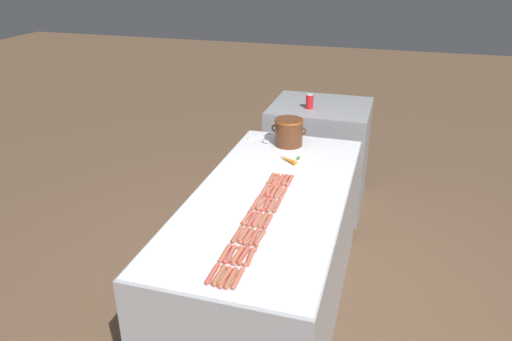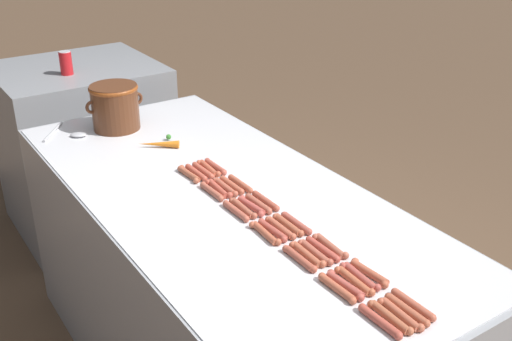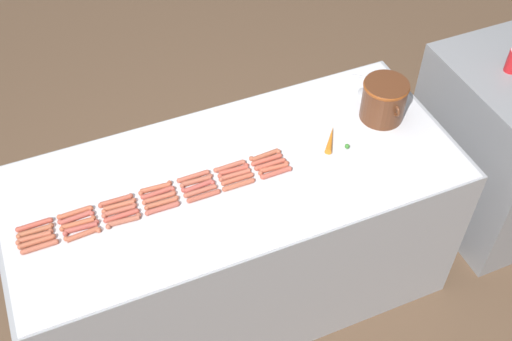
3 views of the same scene
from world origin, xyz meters
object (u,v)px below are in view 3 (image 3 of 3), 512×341
at_px(hot_dog_1, 75,212).
at_px(hot_dog_4, 193,176).
at_px(hot_dog_15, 78,223).
at_px(hot_dog_17, 159,198).
at_px(hot_dog_22, 81,228).
at_px(hot_dog_27, 274,168).
at_px(hot_dog_5, 230,166).
at_px(hot_dog_8, 76,218).
at_px(hot_dog_2, 116,201).
at_px(hot_dog_10, 158,193).
at_px(hot_dog_0, 34,225).
at_px(hot_dog_30, 124,221).
at_px(back_cabinet, 512,144).
at_px(hot_dog_28, 40,247).
at_px(hot_dog_3, 155,188).
at_px(hot_dog_24, 162,203).
at_px(hot_dog_29, 83,234).
at_px(hot_dog_18, 198,186).
at_px(hot_dog_23, 122,216).
at_px(hot_dog_7, 35,231).
at_px(hot_dog_12, 233,170).
at_px(hot_dog_11, 196,181).
at_px(bean_pot, 384,99).
at_px(hot_dog_13, 267,160).
at_px(hot_dog_25, 200,191).
at_px(hot_dog_26, 238,179).
at_px(serving_spoon, 366,88).
at_px(hot_dog_21, 37,242).
at_px(hot_dog_19, 235,175).
at_px(hot_dog_31, 163,208).
at_px(hot_dog_33, 239,185).
at_px(hot_dog_9, 119,205).
at_px(hot_dog_20, 270,164).
at_px(hot_dog_14, 35,237).
at_px(hot_dog_34, 276,173).
at_px(hot_dog_32, 204,196).

height_order(hot_dog_1, hot_dog_4, same).
relative_size(hot_dog_15, hot_dog_17, 1.00).
xyz_separation_m(hot_dog_22, hot_dog_27, (0.00, 0.86, 0.00)).
height_order(hot_dog_5, hot_dog_8, same).
height_order(hot_dog_2, hot_dog_10, same).
bearing_deg(hot_dog_0, hot_dog_4, 90.07).
bearing_deg(hot_dog_30, hot_dog_2, -178.80).
distance_m(back_cabinet, hot_dog_28, 2.54).
height_order(hot_dog_3, hot_dog_24, same).
relative_size(hot_dog_4, hot_dog_29, 1.00).
distance_m(back_cabinet, hot_dog_22, 2.37).
xyz_separation_m(hot_dog_2, hot_dog_18, (0.06, 0.35, 0.00)).
relative_size(hot_dog_15, hot_dog_23, 1.00).
relative_size(hot_dog_7, hot_dog_12, 1.00).
bearing_deg(hot_dog_23, hot_dog_30, 1.33).
bearing_deg(hot_dog_11, bean_pot, 93.60).
distance_m(hot_dog_5, hot_dog_18, 0.18).
bearing_deg(hot_dog_11, hot_dog_28, -82.51).
xyz_separation_m(hot_dog_10, hot_dog_13, (0.00, 0.51, 0.00)).
height_order(hot_dog_18, bean_pot, bean_pot).
bearing_deg(hot_dog_22, hot_dog_25, 89.75).
height_order(hot_dog_8, hot_dog_29, same).
distance_m(hot_dog_26, serving_spoon, 0.89).
bearing_deg(hot_dog_27, hot_dog_8, -94.06).
relative_size(hot_dog_21, hot_dog_29, 1.00).
bearing_deg(hot_dog_7, hot_dog_19, 88.07).
xyz_separation_m(hot_dog_27, hot_dog_31, (0.03, -0.52, 0.00)).
height_order(hot_dog_0, hot_dog_33, same).
relative_size(hot_dog_4, hot_dog_7, 1.00).
xyz_separation_m(hot_dog_9, hot_dog_18, (0.03, 0.34, 0.00)).
distance_m(hot_dog_12, hot_dog_20, 0.17).
distance_m(hot_dog_24, serving_spoon, 1.22).
xyz_separation_m(hot_dog_5, hot_dog_14, (0.06, -0.86, 0.00)).
distance_m(hot_dog_22, hot_dog_30, 0.17).
distance_m(hot_dog_26, hot_dog_31, 0.35).
height_order(hot_dog_28, hot_dog_30, same).
xyz_separation_m(hot_dog_0, hot_dog_24, (0.09, 0.51, 0.00)).
relative_size(hot_dog_34, bean_pot, 0.57).
bearing_deg(hot_dog_29, hot_dog_15, -174.72).
bearing_deg(hot_dog_14, hot_dog_8, 100.85).
xyz_separation_m(hot_dog_31, hot_dog_33, (0.00, 0.34, 0.00)).
bearing_deg(hot_dog_4, hot_dog_31, -55.71).
bearing_deg(hot_dog_14, hot_dog_9, 94.58).
distance_m(hot_dog_22, hot_dog_24, 0.34).
xyz_separation_m(hot_dog_1, hot_dog_2, (0.00, 0.17, 0.00)).
distance_m(hot_dog_5, hot_dog_32, 0.20).
bearing_deg(hot_dog_17, hot_dog_23, -79.09).
bearing_deg(hot_dog_4, hot_dog_28, -79.98).
bearing_deg(hot_dog_5, bean_pot, 92.47).
xyz_separation_m(hot_dog_13, hot_dog_23, (0.06, -0.68, 0.00)).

